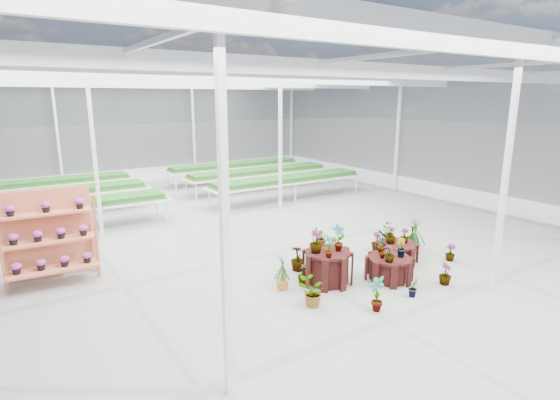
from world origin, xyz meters
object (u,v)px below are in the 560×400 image
plinth_tall (327,267)px  plinth_mid (389,268)px  plinth_low (396,252)px  shelf_rack (50,238)px

plinth_tall → plinth_mid: bearing=-26.6°
plinth_low → shelf_rack: size_ratio=0.50×
plinth_mid → plinth_low: 1.22m
plinth_tall → plinth_low: 2.21m
plinth_tall → plinth_low: bearing=2.6°
plinth_mid → shelf_rack: 7.17m
plinth_low → plinth_mid: bearing=-145.0°
plinth_tall → plinth_mid: size_ratio=1.05×
plinth_low → shelf_rack: (-7.02, 3.13, 0.75)m
plinth_tall → shelf_rack: bearing=146.2°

